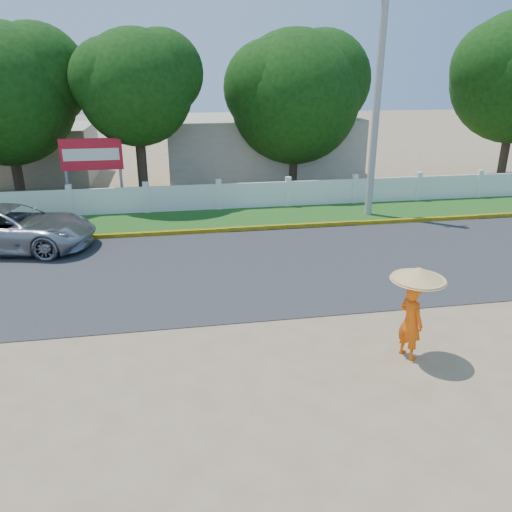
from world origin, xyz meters
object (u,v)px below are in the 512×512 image
(monk_with_parasol, at_px, (414,300))
(billboard, at_px, (92,158))
(vehicle, at_px, (12,228))
(utility_pole, at_px, (377,103))

(monk_with_parasol, xyz_separation_m, billboard, (-7.84, 13.28, 0.84))
(billboard, bearing_deg, vehicle, -112.76)
(monk_with_parasol, bearing_deg, vehicle, 139.68)
(monk_with_parasol, bearing_deg, billboard, 120.54)
(monk_with_parasol, bearing_deg, utility_pole, 72.63)
(vehicle, height_order, monk_with_parasol, monk_with_parasol)
(vehicle, relative_size, monk_with_parasol, 2.63)
(utility_pole, xyz_separation_m, monk_with_parasol, (-3.23, -10.34, -3.11))
(vehicle, height_order, billboard, billboard)
(utility_pole, relative_size, vehicle, 1.68)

